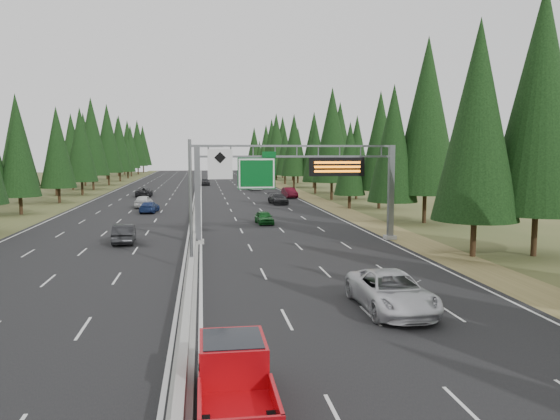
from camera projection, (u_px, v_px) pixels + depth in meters
The scene contains 19 objects.
road at pixel (198, 198), 87.57m from camera, with size 32.00×260.00×0.08m, color black.
shoulder_right at pixel (306, 196), 90.10m from camera, with size 3.60×260.00×0.06m, color olive.
shoulder_left at pixel (82, 199), 85.05m from camera, with size 3.60×260.00×0.06m, color #424E24.
median_barrier at pixel (198, 195), 87.53m from camera, with size 0.70×260.00×0.85m.
sign_gantry at pixel (305, 178), 43.88m from camera, with size 16.75×0.98×7.80m.
hov_sign_pole at pixel (200, 195), 32.99m from camera, with size 2.80×0.50×8.00m.
tree_row_right at pixel (357, 137), 75.77m from camera, with size 11.51×241.75×18.95m.
tree_row_left at pixel (30, 136), 72.92m from camera, with size 12.13×244.33×18.93m.
silver_minivan at pixel (392, 291), 24.99m from camera, with size 2.90×6.29×1.75m, color silver.
red_pickup at pixel (234, 371), 15.55m from camera, with size 2.01×5.64×1.84m.
car_ahead_green at pixel (264, 217), 55.12m from camera, with size 1.54×3.84×1.31m, color #14591D.
car_ahead_dkred at pixel (289, 193), 86.72m from camera, with size 1.71×4.91×1.62m, color #500B19.
car_ahead_dkgrey at pixel (278, 199), 76.27m from camera, with size 2.08×5.13×1.49m, color black.
car_ahead_white at pixel (255, 186), 103.93m from camera, with size 2.41×5.23×1.45m, color white.
car_ahead_far at pixel (205, 182), 119.15m from camera, with size 1.86×4.62×1.57m, color black.
car_onc_near at pixel (124, 234), 43.50m from camera, with size 1.60×4.58×1.51m, color black.
car_onc_blue at pixel (149, 207), 65.44m from camera, with size 1.86×4.59×1.33m, color navy.
car_onc_white at pixel (144, 201), 71.41m from camera, with size 1.93×4.79×1.63m, color silver.
car_onc_far at pixel (144, 192), 89.33m from camera, with size 2.47×5.36×1.49m, color black.
Camera 1 is at (0.68, -8.29, 7.31)m, focal length 35.00 mm.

